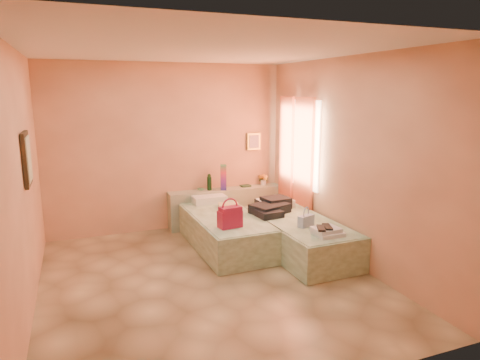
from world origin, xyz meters
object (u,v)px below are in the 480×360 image
Objects in this scene: bed_left at (225,231)px; green_book at (246,186)px; towel_stack at (328,232)px; blue_handbag at (306,221)px; water_bottle at (209,182)px; magenta_handbag at (230,217)px; headboard_ledge at (226,207)px; flower_vase at (263,179)px; bed_right at (299,237)px.

bed_left is 11.17× the size of green_book.
towel_stack is at bearing -56.50° from bed_left.
bed_left is at bearing 112.09° from blue_handbag.
water_bottle is (0.09, 1.06, 0.54)m from bed_left.
magenta_handbag is at bearing -97.52° from water_bottle.
green_book reaches higher than headboard_ledge.
headboard_ledge is 1.75m from magenta_handbag.
headboard_ledge is 0.51m from green_book.
flower_vase is (1.14, 1.11, 0.52)m from bed_left.
headboard_ledge reaches higher than bed_right.
flower_vase reaches higher than blue_handbag.
bed_right is at bearing -11.83° from magenta_handbag.
towel_stack is (0.17, -2.45, -0.11)m from green_book.
magenta_handbag is (-0.91, -1.67, -0.02)m from green_book.
magenta_handbag is (-1.05, 0.07, 0.40)m from bed_right.
towel_stack is (0.03, -0.71, 0.30)m from bed_right.
magenta_handbag reaches higher than bed_left.
bed_right is 0.78m from towel_stack.
headboard_ledge is 2.05m from blue_handbag.
green_book is 0.51× the size of towel_stack.
headboard_ledge is 7.57× the size of water_bottle.
bed_right is 1.12m from magenta_handbag.
blue_handbag is at bearing -68.65° from water_bottle.
water_bottle is 1.66m from magenta_handbag.
green_book is (0.38, 0.04, 0.34)m from headboard_ledge.
blue_handbag is at bearing -101.97° from bed_right.
headboard_ledge is at bearing -175.78° from flower_vase.
blue_handbag is at bearing -48.32° from bed_left.
water_bottle is at bearing 90.39° from blue_handbag.
water_bottle is at bearing 114.55° from bed_right.
water_bottle reaches higher than magenta_handbag.
flower_vase is at bearing 44.86° from magenta_handbag.
bed_left is 1.13m from bed_right.
flower_vase is (0.75, 0.06, 0.44)m from headboard_ledge.
headboard_ledge reaches higher than towel_stack.
towel_stack is (0.86, -2.42, -0.24)m from water_bottle.
towel_stack reaches higher than bed_left.
water_bottle is at bearing -177.33° from flower_vase.
towel_stack is (1.07, -0.78, -0.10)m from magenta_handbag.
bed_right is 5.71× the size of towel_stack.
bed_left is at bearing 69.75° from magenta_handbag.
towel_stack is at bearing -100.33° from blue_handbag.
headboard_ledge is at bearing 105.79° from bed_right.
green_book is at bearing 93.25° from bed_right.
bed_left is at bearing -130.63° from green_book.
water_bottle is 0.86× the size of magenta_handbag.
green_book is at bearing -176.98° from flower_vase.
blue_handbag is (-0.05, -0.28, 0.33)m from bed_right.
bed_right is 1.97m from water_bottle.
headboard_ledge is 8.34× the size of blue_handbag.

